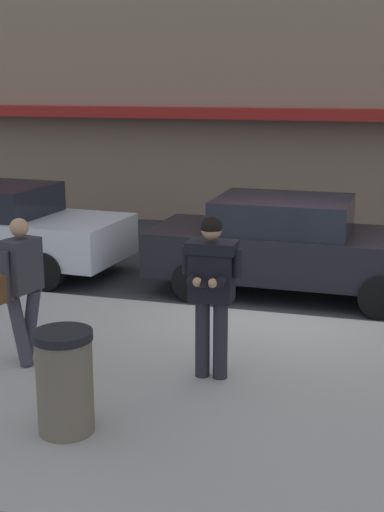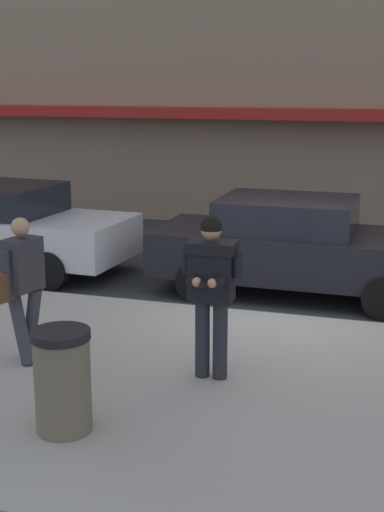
{
  "view_description": "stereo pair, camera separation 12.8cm",
  "coord_description": "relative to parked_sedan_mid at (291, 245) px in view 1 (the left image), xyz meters",
  "views": [
    {
      "loc": [
        1.47,
        -9.69,
        3.31
      ],
      "look_at": [
        -0.58,
        -2.59,
        1.49
      ],
      "focal_mm": 50.0,
      "sensor_mm": 36.0,
      "label": 1
    },
    {
      "loc": [
        1.59,
        -9.65,
        3.31
      ],
      "look_at": [
        -0.58,
        -2.59,
        1.49
      ],
      "focal_mm": 50.0,
      "sensor_mm": 36.0,
      "label": 2
    }
  ],
  "objects": [
    {
      "name": "pedestrian_with_bag",
      "position": [
        -2.47,
        -4.05,
        0.32
      ],
      "size": [
        0.4,
        0.71,
        1.7
      ],
      "color": "#33333D",
      "rests_on": "sidewalk"
    },
    {
      "name": "parked_sedan_mid",
      "position": [
        0.0,
        0.0,
        0.0
      ],
      "size": [
        4.52,
        1.98,
        1.54
      ],
      "color": "black",
      "rests_on": "ground"
    },
    {
      "name": "sidewalk",
      "position": [
        1.06,
        -4.1,
        -0.72
      ],
      "size": [
        32.0,
        5.3,
        0.14
      ],
      "primitive_type": "cube",
      "color": "#99968E",
      "rests_on": "ground"
    },
    {
      "name": "trash_bin",
      "position": [
        -1.27,
        -5.44,
        -0.16
      ],
      "size": [
        0.55,
        0.55,
        0.98
      ],
      "color": "#665B4C",
      "rests_on": "sidewalk"
    },
    {
      "name": "curb_paint_line",
      "position": [
        1.06,
        -1.2,
        -0.79
      ],
      "size": [
        28.0,
        0.12,
        0.01
      ],
      "primitive_type": "cube",
      "color": "silver",
      "rests_on": "ground"
    },
    {
      "name": "man_texting_on_phone",
      "position": [
        -0.29,
        -3.87,
        0.46
      ],
      "size": [
        0.65,
        0.59,
        1.81
      ],
      "color": "#23232B",
      "rests_on": "sidewalk"
    },
    {
      "name": "ground_plane",
      "position": [
        0.06,
        -1.25,
        -0.79
      ],
      "size": [
        80.0,
        80.0,
        0.0
      ],
      "primitive_type": "plane",
      "color": "#2B2D30"
    }
  ]
}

